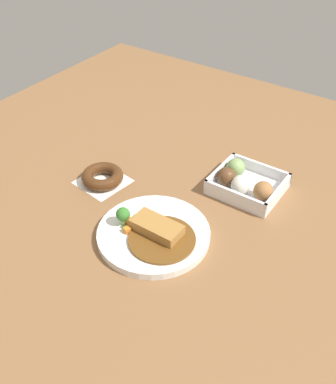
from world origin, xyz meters
The scene contains 4 objects.
ground_plane centered at (0.00, 0.00, 0.00)m, with size 1.60×1.60×0.00m, color brown.
curry_plate centered at (0.03, -0.09, 0.01)m, with size 0.26×0.26×0.06m.
donut_box centered at (0.11, 0.18, 0.02)m, with size 0.17×0.15×0.06m.
chocolate_ring_donut centered at (-0.21, 0.00, 0.02)m, with size 0.13×0.13×0.03m.
Camera 1 is at (0.47, -0.69, 0.73)m, focal length 42.53 mm.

